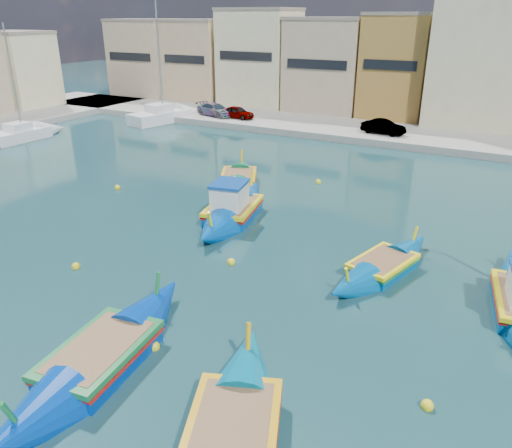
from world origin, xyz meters
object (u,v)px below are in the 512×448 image
Objects in this scene: yacht_north at (175,115)px; luzzu_cyan_south at (233,438)px; luzzu_cyan_mid at (382,267)px; luzzu_green at (239,180)px; yacht_midnorth at (35,133)px; church_block at (499,35)px; luzzu_blue_cabin at (233,211)px; luzzu_blue_south at (101,359)px.

luzzu_cyan_south is at bearing -50.65° from yacht_north.
luzzu_cyan_mid is 0.93× the size of luzzu_green.
luzzu_cyan_mid is at bearing 86.27° from luzzu_cyan_south.
luzzu_cyan_south is 0.86× the size of yacht_midnorth.
church_block is 2.02× the size of luzzu_blue_cabin.
church_block is 42.28m from yacht_midnorth.
yacht_north reaches higher than luzzu_green.
luzzu_cyan_mid is 0.63× the size of yacht_north.
yacht_north is (-28.61, -10.52, -7.92)m from church_block.
yacht_north is at bearing 129.35° from luzzu_cyan_south.
luzzu_cyan_south is (10.67, -18.21, 0.01)m from luzzu_green.
luzzu_cyan_mid is 0.80× the size of luzzu_blue_south.
luzzu_blue_cabin is 1.14× the size of luzzu_green.
luzzu_blue_south is 39.73m from yacht_north.
luzzu_blue_cabin reaches higher than luzzu_green.
yacht_midnorth is at bearing 172.97° from luzzu_green.
luzzu_cyan_south is at bearing -91.43° from church_block.
luzzu_cyan_south is (-1.10, -44.08, -8.12)m from church_block.
luzzu_cyan_south is 0.72× the size of yacht_north.
luzzu_cyan_mid is (-0.38, -33.11, -8.17)m from church_block.
luzzu_cyan_mid is at bearing -14.12° from luzzu_blue_cabin.
luzzu_blue_south is at bearing -98.24° from church_block.
luzzu_blue_cabin reaches higher than luzzu_cyan_south.
luzzu_cyan_south is 39.48m from yacht_midnorth.
church_block reaches higher than luzzu_blue_south.
luzzu_blue_cabin is at bearing 165.88° from luzzu_cyan_mid.
luzzu_blue_cabin is 0.77× the size of yacht_north.
luzzu_blue_south reaches higher than luzzu_cyan_south.
luzzu_cyan_mid is 0.75× the size of yacht_midnorth.
luzzu_blue_cabin is 9.00m from luzzu_cyan_mid.
yacht_midnorth reaches higher than luzzu_blue_south.
yacht_north is (-22.33, 32.86, 0.20)m from luzzu_blue_south.
yacht_midnorth is at bearing -146.25° from church_block.
luzzu_green is (-2.65, 5.04, -0.12)m from luzzu_blue_cabin.
yacht_midnorth is (-5.91, -12.54, -0.08)m from yacht_north.
luzzu_blue_cabin is at bearing -46.28° from yacht_north.
yacht_north reaches higher than luzzu_cyan_mid.
yacht_midnorth is at bearing 163.61° from luzzu_cyan_mid.
luzzu_blue_south is at bearing -35.73° from yacht_midnorth.
luzzu_blue_south is 5.23m from luzzu_cyan_south.
luzzu_green is at bearing -7.03° from yacht_midnorth.
luzzu_green is at bearing -42.34° from yacht_north.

